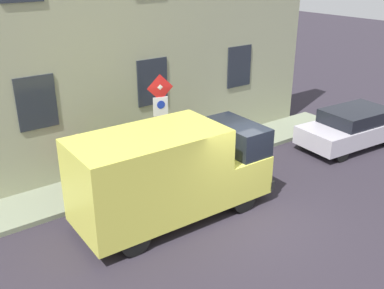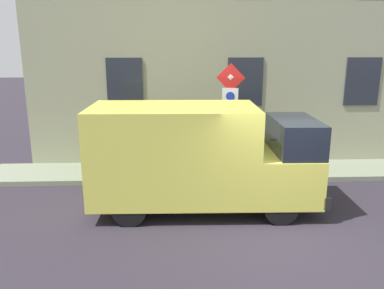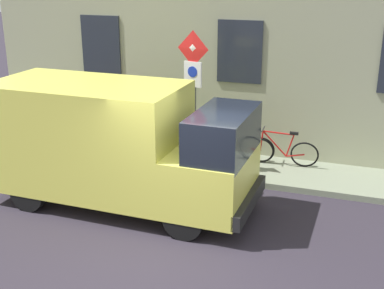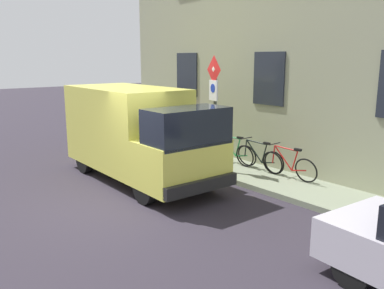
% 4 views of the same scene
% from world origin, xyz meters
% --- Properties ---
extents(ground_plane, '(80.00, 80.00, 0.00)m').
position_xyz_m(ground_plane, '(0.00, 0.00, 0.00)').
color(ground_plane, '#2C2630').
extents(sidewalk_slab, '(1.73, 15.59, 0.14)m').
position_xyz_m(sidewalk_slab, '(3.81, 0.00, 0.07)').
color(sidewalk_slab, gray).
rests_on(sidewalk_slab, ground_plane).
extents(building_facade, '(0.75, 13.59, 8.48)m').
position_xyz_m(building_facade, '(5.02, 0.00, 4.24)').
color(building_facade, '#999C7C').
rests_on(building_facade, ground_plane).
extents(sign_post_stacked, '(0.20, 0.55, 3.11)m').
position_xyz_m(sign_post_stacked, '(3.16, 0.67, 2.23)').
color(sign_post_stacked, '#474C47').
rests_on(sign_post_stacked, sidewalk_slab).
extents(delivery_van, '(2.11, 5.37, 2.50)m').
position_xyz_m(delivery_van, '(1.25, 1.63, 1.33)').
color(delivery_van, '#DDD952').
rests_on(delivery_van, ground_plane).
extents(bicycle_red, '(0.46, 1.72, 0.89)m').
position_xyz_m(bicycle_red, '(4.13, -1.23, 0.51)').
color(bicycle_red, black).
rests_on(bicycle_red, sidewalk_slab).
extents(bicycle_black, '(0.46, 1.71, 0.89)m').
position_xyz_m(bicycle_black, '(4.13, -0.19, 0.51)').
color(bicycle_black, black).
rests_on(bicycle_black, sidewalk_slab).
extents(bicycle_green, '(0.46, 1.72, 0.89)m').
position_xyz_m(bicycle_green, '(4.13, 0.84, 0.51)').
color(bicycle_green, black).
rests_on(bicycle_green, sidewalk_slab).
extents(pedestrian, '(0.47, 0.40, 1.72)m').
position_xyz_m(pedestrian, '(3.89, 2.98, 1.07)').
color(pedestrian, '#262B47').
rests_on(pedestrian, sidewalk_slab).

